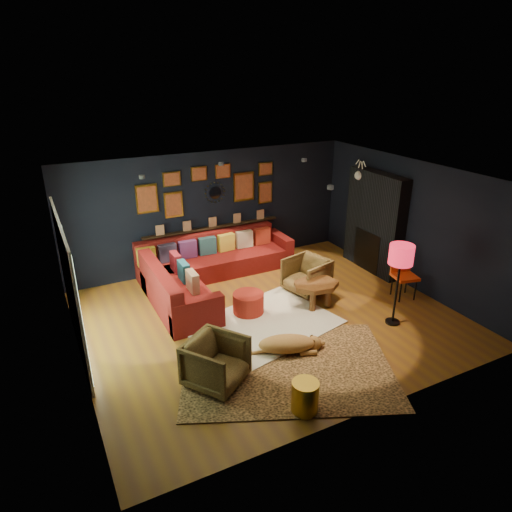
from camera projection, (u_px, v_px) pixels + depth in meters
name	position (u px, v px, depth m)	size (l,w,h in m)	color
floor	(269.00, 318.00, 8.37)	(6.50, 6.50, 0.00)	brown
room_walls	(270.00, 236.00, 7.75)	(6.50, 6.50, 6.50)	black
sectional	(202.00, 271.00, 9.47)	(3.41, 2.69, 0.86)	maroon
ledge	(213.00, 227.00, 10.21)	(3.20, 0.12, 0.04)	black
gallery_wall	(210.00, 188.00, 9.89)	(3.15, 0.04, 1.02)	gold
sunburst_mirror	(215.00, 192.00, 9.98)	(0.47, 0.16, 0.47)	silver
fireplace	(374.00, 226.00, 10.00)	(0.31, 1.60, 2.20)	black
deer_head	(365.00, 175.00, 10.03)	(0.50, 0.28, 0.45)	white
sliding_door	(70.00, 287.00, 7.09)	(0.06, 2.80, 2.20)	white
ceiling_spots	(249.00, 171.00, 8.03)	(3.30, 2.50, 0.06)	black
shag_rug	(263.00, 325.00, 8.10)	(2.47, 1.80, 0.03)	white
leopard_rug	(287.00, 366.00, 7.01)	(3.16, 2.26, 0.02)	tan
coffee_table	(316.00, 287.00, 8.62)	(1.00, 0.80, 0.46)	brown
pouf	(248.00, 303.00, 8.43)	(0.58, 0.58, 0.38)	maroon
armchair_left	(216.00, 360.00, 6.51)	(0.77, 0.72, 0.79)	#AC8542
armchair_right	(307.00, 274.00, 9.20)	(0.76, 0.71, 0.78)	#AC8542
gold_stool	(305.00, 397.00, 6.04)	(0.37, 0.37, 0.46)	gold
orange_chair	(403.00, 271.00, 8.96)	(0.52, 0.52, 0.92)	black
floor_lamp	(401.00, 259.00, 7.71)	(0.42, 0.42, 1.51)	black
dog	(287.00, 341.00, 7.28)	(1.25, 0.61, 0.39)	#C38F46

